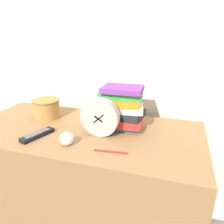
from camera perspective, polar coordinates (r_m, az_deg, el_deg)
name	(u,v)px	position (r m, az deg, el deg)	size (l,w,h in m)	color
wall_back	(104,45)	(1.50, -2.15, 17.01)	(6.00, 0.04, 2.40)	silver
desk	(85,185)	(1.45, -7.04, -18.31)	(1.33, 0.63, 0.77)	olive
desk_clock	(100,117)	(1.13, -3.19, -1.41)	(0.20, 0.05, 0.20)	#B7B2A8
book_stack	(123,107)	(1.22, 2.98, 1.27)	(0.26, 0.20, 0.24)	#2D9ED1
basket	(46,108)	(1.44, -16.77, 1.06)	(0.17, 0.17, 0.12)	#B27A3D
tv_remote	(38,135)	(1.22, -18.87, -5.65)	(0.11, 0.19, 0.02)	black
crumpled_paper_ball	(67,139)	(1.09, -11.76, -6.82)	(0.07, 0.07, 0.07)	white
pen	(111,151)	(1.02, -0.32, -10.28)	(0.16, 0.03, 0.01)	#B21E1E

